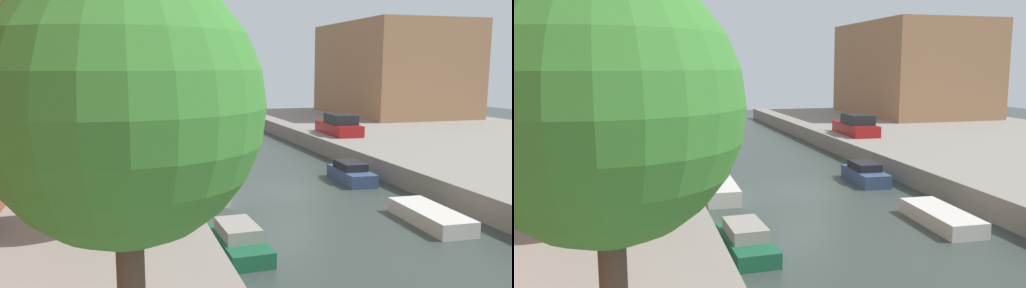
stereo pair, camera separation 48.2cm
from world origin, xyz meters
TOP-DOWN VIEW (x-y plane):
  - ground_plane at (0.00, 0.00)m, footprint 84.00×84.00m
  - low_block_right at (18.00, 22.20)m, footprint 10.00×13.96m
  - street_tree_0 at (-7.39, -15.26)m, footprint 3.11×3.11m
  - street_tree_1 at (-7.39, -6.80)m, footprint 2.91×2.91m
  - street_tree_2 at (-7.39, -0.35)m, footprint 2.93×2.93m
  - street_tree_3 at (-7.39, 7.10)m, footprint 2.49×2.49m
  - parked_car at (7.05, 10.14)m, footprint 1.90×4.49m
  - moored_boat_left_2 at (-4.03, -6.71)m, footprint 1.37×3.25m
  - moored_boat_left_3 at (-3.79, -0.16)m, footprint 1.44×3.70m
  - moored_boat_left_4 at (-3.64, 8.42)m, footprint 1.82×3.59m
  - moored_boat_right_2 at (3.15, -5.88)m, footprint 1.51×3.66m
  - moored_boat_right_3 at (3.42, 0.92)m, footprint 1.45×3.25m

SIDE VIEW (x-z plane):
  - ground_plane at x=0.00m, z-range 0.00..0.00m
  - moored_boat_right_2 at x=3.15m, z-range 0.00..0.54m
  - moored_boat_left_3 at x=-3.79m, z-range 0.00..0.65m
  - moored_boat_left_2 at x=-4.03m, z-range -0.07..0.78m
  - moored_boat_left_4 at x=-3.64m, z-range -0.05..0.87m
  - moored_boat_right_3 at x=3.42m, z-range -0.07..0.89m
  - parked_car at x=7.05m, z-range 0.88..2.25m
  - street_tree_1 at x=-7.39m, z-range 2.10..7.27m
  - street_tree_2 at x=-7.39m, z-range 2.24..7.69m
  - street_tree_3 at x=-7.39m, z-range 2.36..7.62m
  - street_tree_0 at x=-7.39m, z-range 2.24..7.88m
  - low_block_right at x=18.00m, z-range 1.00..9.46m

